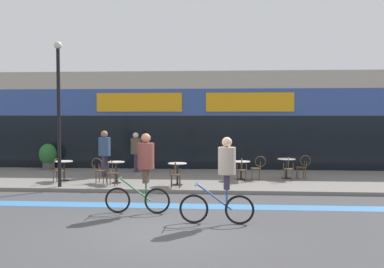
# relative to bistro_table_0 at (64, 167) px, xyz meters

# --- Properties ---
(ground_plane) EXTENTS (120.00, 120.00, 0.00)m
(ground_plane) POSITION_rel_bistro_table_0_xyz_m (4.59, -6.22, -0.64)
(ground_plane) COLOR #424244
(sidewalk_slab) EXTENTS (40.00, 5.50, 0.12)m
(sidewalk_slab) POSITION_rel_bistro_table_0_xyz_m (4.59, 1.03, -0.58)
(sidewalk_slab) COLOR slate
(sidewalk_slab) RESTS_ON ground
(storefront_facade) EXTENTS (40.00, 4.06, 4.51)m
(storefront_facade) POSITION_rel_bistro_table_0_xyz_m (4.59, 5.74, 1.61)
(storefront_facade) COLOR #B2A899
(storefront_facade) RESTS_ON ground
(bike_lane_stripe) EXTENTS (36.00, 0.70, 0.01)m
(bike_lane_stripe) POSITION_rel_bistro_table_0_xyz_m (4.59, -3.67, -0.63)
(bike_lane_stripe) COLOR #3D7AB7
(bike_lane_stripe) RESTS_ON ground
(bistro_table_0) EXTENTS (0.64, 0.64, 0.73)m
(bistro_table_0) POSITION_rel_bistro_table_0_xyz_m (0.00, 0.00, 0.00)
(bistro_table_0) COLOR black
(bistro_table_0) RESTS_ON sidewalk_slab
(bistro_table_1) EXTENTS (0.60, 0.60, 0.78)m
(bistro_table_1) POSITION_rel_bistro_table_0_xyz_m (2.09, -0.45, 0.02)
(bistro_table_1) COLOR black
(bistro_table_1) RESTS_ON sidewalk_slab
(bistro_table_2) EXTENTS (0.65, 0.65, 0.77)m
(bistro_table_2) POSITION_rel_bistro_table_0_xyz_m (4.32, -0.72, 0.03)
(bistro_table_2) COLOR black
(bistro_table_2) RESTS_ON sidewalk_slab
(bistro_table_3) EXTENTS (0.68, 0.68, 0.70)m
(bistro_table_3) POSITION_rel_bistro_table_0_xyz_m (6.58, 0.70, -0.02)
(bistro_table_3) COLOR black
(bistro_table_3) RESTS_ON sidewalk_slab
(bistro_table_4) EXTENTS (0.68, 0.68, 0.77)m
(bistro_table_4) POSITION_rel_bistro_table_0_xyz_m (8.33, 1.16, 0.03)
(bistro_table_4) COLOR black
(bistro_table_4) RESTS_ON sidewalk_slab
(cafe_chair_0_near) EXTENTS (0.43, 0.59, 0.90)m
(cafe_chair_0_near) POSITION_rel_bistro_table_0_xyz_m (-0.01, -0.63, -0.00)
(cafe_chair_0_near) COLOR #4C3823
(cafe_chair_0_near) RESTS_ON sidewalk_slab
(cafe_chair_1_near) EXTENTS (0.45, 0.60, 0.90)m
(cafe_chair_1_near) POSITION_rel_bistro_table_0_xyz_m (2.08, -1.08, -0.00)
(cafe_chair_1_near) COLOR #4C3823
(cafe_chair_1_near) RESTS_ON sidewalk_slab
(cafe_chair_1_side) EXTENTS (0.60, 0.45, 0.90)m
(cafe_chair_1_side) POSITION_rel_bistro_table_0_xyz_m (1.46, -0.44, -0.00)
(cafe_chair_1_side) COLOR #4C3823
(cafe_chair_1_side) RESTS_ON sidewalk_slab
(cafe_chair_2_near) EXTENTS (0.41, 0.58, 0.90)m
(cafe_chair_2_near) POSITION_rel_bistro_table_0_xyz_m (4.32, -1.34, -0.00)
(cafe_chair_2_near) COLOR #4C3823
(cafe_chair_2_near) RESTS_ON sidewalk_slab
(cafe_chair_3_near) EXTENTS (0.40, 0.57, 0.90)m
(cafe_chair_3_near) POSITION_rel_bistro_table_0_xyz_m (6.58, 0.07, -0.00)
(cafe_chair_3_near) COLOR #4C3823
(cafe_chair_3_near) RESTS_ON sidewalk_slab
(cafe_chair_3_side) EXTENTS (0.58, 0.42, 0.90)m
(cafe_chair_3_side) POSITION_rel_bistro_table_0_xyz_m (7.21, 0.69, -0.00)
(cafe_chair_3_side) COLOR #4C3823
(cafe_chair_3_side) RESTS_ON sidewalk_slab
(cafe_chair_4_near) EXTENTS (0.45, 0.60, 0.90)m
(cafe_chair_4_near) POSITION_rel_bistro_table_0_xyz_m (8.32, 0.54, -0.00)
(cafe_chair_4_near) COLOR #4C3823
(cafe_chair_4_near) RESTS_ON sidewalk_slab
(cafe_chair_4_side) EXTENTS (0.59, 0.42, 0.90)m
(cafe_chair_4_side) POSITION_rel_bistro_table_0_xyz_m (8.96, 1.17, -0.00)
(cafe_chair_4_side) COLOR #4C3823
(cafe_chair_4_side) RESTS_ON sidewalk_slab
(planter_pot) EXTENTS (0.77, 0.77, 1.15)m
(planter_pot) POSITION_rel_bistro_table_0_xyz_m (-1.90, 3.16, 0.10)
(planter_pot) COLOR #4C4C51
(planter_pot) RESTS_ON sidewalk_slab
(lamp_post) EXTENTS (0.26, 0.26, 4.94)m
(lamp_post) POSITION_rel_bistro_table_0_xyz_m (0.34, -1.35, 2.35)
(lamp_post) COLOR black
(lamp_post) RESTS_ON sidewalk_slab
(cyclist_0) EXTENTS (1.79, 0.48, 2.07)m
(cyclist_0) POSITION_rel_bistro_table_0_xyz_m (5.96, -5.65, 0.53)
(cyclist_0) COLOR black
(cyclist_0) RESTS_ON ground
(cyclist_1) EXTENTS (1.73, 0.48, 2.11)m
(cyclist_1) POSITION_rel_bistro_table_0_xyz_m (3.86, -4.67, 0.59)
(cyclist_1) COLOR black
(cyclist_1) RESTS_ON ground
(pedestrian_near_end) EXTENTS (0.56, 0.56, 1.82)m
(pedestrian_near_end) POSITION_rel_bistro_table_0_xyz_m (1.22, 1.14, 0.56)
(pedestrian_near_end) COLOR #382D47
(pedestrian_near_end) RESTS_ON sidewalk_slab
(pedestrian_far_end) EXTENTS (0.46, 0.46, 1.69)m
(pedestrian_far_end) POSITION_rel_bistro_table_0_xyz_m (2.17, 2.67, 0.48)
(pedestrian_far_end) COLOR #382D47
(pedestrian_far_end) RESTS_ON sidewalk_slab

